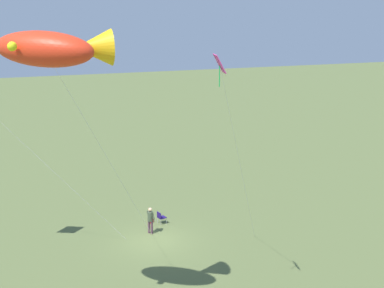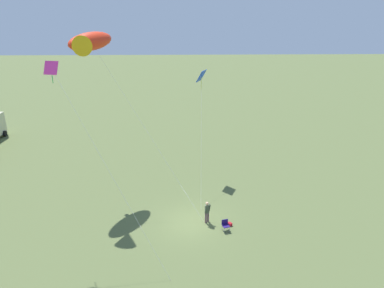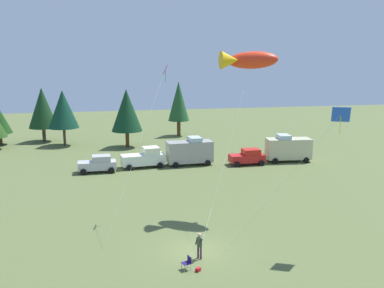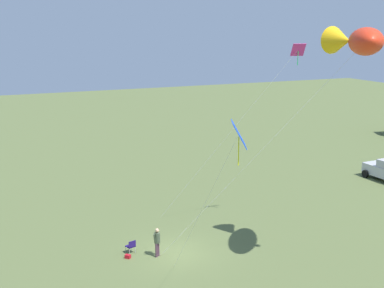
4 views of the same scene
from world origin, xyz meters
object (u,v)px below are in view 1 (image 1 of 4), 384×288
Objects in this scene: folding_chair at (161,217)px; kite_diamond_rainbow at (222,75)px; person_kite_flyer at (150,218)px; backpack_on_grass at (151,221)px; kite_large_fish at (56,49)px.

kite_diamond_rainbow is at bearing -106.53° from folding_chair.
person_kite_flyer reaches higher than backpack_on_grass.
kite_diamond_rainbow is (-6.74, 0.60, -1.23)m from kite_large_fish.
backpack_on_grass is 0.02× the size of kite_large_fish.
kite_diamond_rainbow reaches higher than person_kite_flyer.
kite_large_fish reaches higher than kite_diamond_rainbow.
backpack_on_grass is at bearing 35.20° from person_kite_flyer.
folding_chair is 17.20m from kite_large_fish.
kite_large_fish reaches higher than person_kite_flyer.
person_kite_flyer is 15.68m from kite_large_fish.
person_kite_flyer is 1.96m from backpack_on_grass.
kite_large_fish is (6.88, 10.18, 12.03)m from folding_chair.
kite_large_fish reaches higher than folding_chair.
person_kite_flyer is 14.01m from kite_diamond_rainbow.
backpack_on_grass is 0.03× the size of kite_diamond_rainbow.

